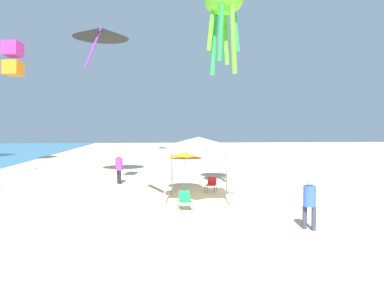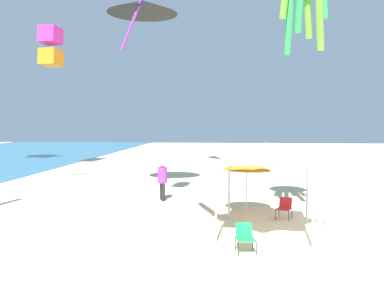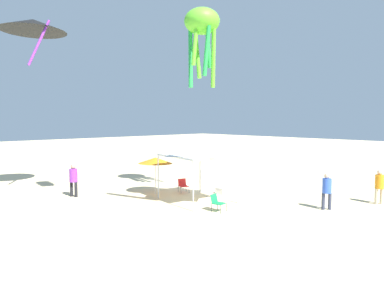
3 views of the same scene
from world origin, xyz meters
name	(u,v)px [view 3 (image 3 of 3)]	position (x,y,z in m)	size (l,w,h in m)	color
ground	(202,187)	(0.00, 0.00, -0.05)	(120.00, 120.00, 0.10)	beige
canopy_tent	(197,151)	(-2.73, 3.08, 2.78)	(3.75, 3.42, 3.11)	#B7B7BC
beach_umbrella	(155,160)	(0.34, 3.59, 2.01)	(2.07, 2.07, 2.21)	silver
folding_chair_left_of_tent	(183,185)	(-0.51, 2.14, 0.47)	(0.77, 0.71, 0.82)	black
folding_chair_right_of_tent	(217,202)	(-4.94, 3.87, 0.47)	(0.70, 0.62, 0.82)	black
cooler_box	(221,191)	(-2.45, 0.81, 0.20)	(0.63, 0.43, 0.40)	white
person_far_stroller	(73,178)	(2.90, 7.56, 1.12)	(0.48, 0.45, 1.90)	black
person_beachcomber	(379,184)	(-9.82, -3.43, 1.07)	(0.43, 0.44, 1.82)	#C6B28C
person_by_tent	(327,188)	(-8.47, -0.29, 1.07)	(0.44, 0.44, 1.83)	#33384C
kite_delta_black	(33,25)	(4.80, 8.88, 9.84)	(4.26, 4.26, 2.89)	black
kite_octopus_lime	(202,26)	(-1.68, 1.69, 9.88)	(2.06, 2.06, 4.57)	#66D82D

